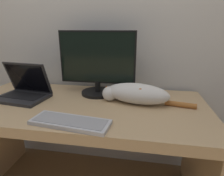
# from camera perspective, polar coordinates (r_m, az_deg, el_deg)

# --- Properties ---
(wall_back) EXTENTS (6.40, 0.06, 2.60)m
(wall_back) POSITION_cam_1_polar(r_m,az_deg,el_deg) (1.56, -4.74, 22.00)
(wall_back) COLOR silver
(wall_back) RESTS_ON ground_plane
(desk) EXTENTS (1.60, 0.74, 0.72)m
(desk) POSITION_cam_1_polar(r_m,az_deg,el_deg) (1.30, -8.69, -10.35)
(desk) COLOR tan
(desk) RESTS_ON ground_plane
(monitor) EXTENTS (0.54, 0.24, 0.45)m
(monitor) POSITION_cam_1_polar(r_m,az_deg,el_deg) (1.34, -4.51, 7.26)
(monitor) COLOR black
(monitor) RESTS_ON desk
(laptop) EXTENTS (0.36, 0.28, 0.24)m
(laptop) POSITION_cam_1_polar(r_m,az_deg,el_deg) (1.43, -25.27, -0.91)
(laptop) COLOR #232326
(laptop) RESTS_ON desk
(external_keyboard) EXTENTS (0.42, 0.19, 0.02)m
(external_keyboard) POSITION_cam_1_polar(r_m,az_deg,el_deg) (0.99, -12.61, -10.07)
(external_keyboard) COLOR #BCBCC1
(external_keyboard) RESTS_ON desk
(cat) EXTENTS (0.59, 0.24, 0.13)m
(cat) POSITION_cam_1_polar(r_m,az_deg,el_deg) (1.21, 7.22, -1.56)
(cat) COLOR silver
(cat) RESTS_ON desk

